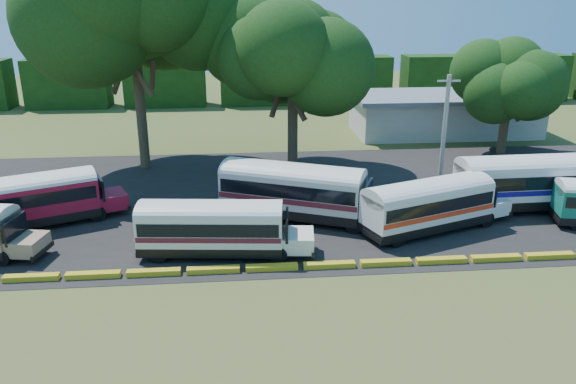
{
  "coord_description": "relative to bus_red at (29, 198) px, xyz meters",
  "views": [
    {
      "loc": [
        -3.05,
        -24.97,
        13.42
      ],
      "look_at": [
        -0.2,
        6.0,
        2.5
      ],
      "focal_mm": 35.0,
      "sensor_mm": 36.0,
      "label": 1
    }
  ],
  "objects": [
    {
      "name": "ground",
      "position": [
        15.69,
        -8.1,
        -1.9
      ],
      "size": [
        160.0,
        160.0,
        0.0
      ],
      "primitive_type": "plane",
      "color": "#31501A",
      "rests_on": "ground"
    },
    {
      "name": "asphalt_strip",
      "position": [
        16.69,
        3.9,
        -1.89
      ],
      "size": [
        64.0,
        24.0,
        0.02
      ],
      "primitive_type": "cube",
      "color": "black",
      "rests_on": "ground"
    },
    {
      "name": "curb",
      "position": [
        15.69,
        -7.1,
        -1.75
      ],
      "size": [
        53.7,
        0.45,
        0.3
      ],
      "color": "gold",
      "rests_on": "ground"
    },
    {
      "name": "terminal_building",
      "position": [
        33.69,
        21.9,
        0.14
      ],
      "size": [
        19.0,
        9.0,
        4.0
      ],
      "color": "beige",
      "rests_on": "ground"
    },
    {
      "name": "treeline_backdrop",
      "position": [
        15.69,
        39.9,
        1.1
      ],
      "size": [
        130.0,
        4.0,
        6.0
      ],
      "color": "black",
      "rests_on": "ground"
    },
    {
      "name": "bus_red",
      "position": [
        0.0,
        0.0,
        0.0
      ],
      "size": [
        10.19,
        6.3,
        3.3
      ],
      "rotation": [
        0.0,
        0.0,
        0.41
      ],
      "color": "black",
      "rests_on": "ground"
    },
    {
      "name": "bus_cream_west",
      "position": [
        11.27,
        -5.02,
        -0.14
      ],
      "size": [
        9.63,
        3.29,
        3.1
      ],
      "rotation": [
        0.0,
        0.0,
        -0.1
      ],
      "color": "black",
      "rests_on": "ground"
    },
    {
      "name": "bus_cream_east",
      "position": [
        16.17,
        -0.17,
        0.14
      ],
      "size": [
        11.11,
        6.83,
        3.6
      ],
      "rotation": [
        0.0,
        0.0,
        -0.41
      ],
      "color": "black",
      "rests_on": "ground"
    },
    {
      "name": "bus_white_red",
      "position": [
        23.91,
        -2.88,
        -0.07
      ],
      "size": [
        10.06,
        5.72,
        3.24
      ],
      "rotation": [
        0.0,
        0.0,
        0.36
      ],
      "color": "black",
      "rests_on": "ground"
    },
    {
      "name": "bus_white_blue",
      "position": [
        31.63,
        0.02,
        0.19
      ],
      "size": [
        11.32,
        3.1,
        3.7
      ],
      "rotation": [
        0.0,
        0.0,
        0.03
      ],
      "color": "black",
      "rests_on": "ground"
    },
    {
      "name": "tree_center",
      "position": [
        17.02,
        10.41,
        7.82
      ],
      "size": [
        9.79,
        9.79,
        13.36
      ],
      "color": "#3C2D1E",
      "rests_on": "ground"
    },
    {
      "name": "tree_east",
      "position": [
        36.24,
        13.87,
        5.38
      ],
      "size": [
        7.76,
        7.76,
        10.18
      ],
      "color": "#3C2D1E",
      "rests_on": "ground"
    },
    {
      "name": "utility_pole",
      "position": [
        27.08,
        4.24,
        2.38
      ],
      "size": [
        1.6,
        0.3,
        8.33
      ],
      "color": "gray",
      "rests_on": "ground"
    }
  ]
}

